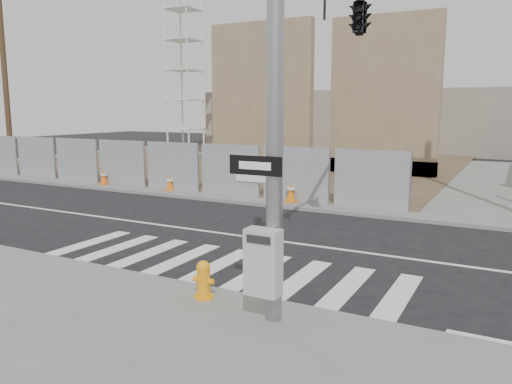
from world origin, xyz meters
The scene contains 13 objects.
ground centered at (0.00, 0.00, 0.00)m, with size 100.00×100.00×0.00m, color black.
sidewalk_far centered at (0.00, 14.00, 0.06)m, with size 50.00×20.00×0.12m, color slate.
signal_pole centered at (2.49, -2.05, 4.78)m, with size 0.96×5.87×7.00m.
chain_link_fence centered at (-10.00, 5.00, 1.12)m, with size 24.60×0.04×2.00m, color gray.
concrete_wall_left centered at (-7.00, 13.08, 3.38)m, with size 6.00×1.30×8.00m.
concrete_wall_right centered at (-0.50, 14.08, 3.38)m, with size 5.50×1.30×8.00m.
crane_tower centered at (-15.00, 17.00, 9.02)m, with size 2.60×2.60×18.15m.
utility_pole_left centered at (-18.00, 5.50, 5.20)m, with size 1.60×0.28×10.00m.
fire_hydrant centered at (0.98, -4.55, 0.46)m, with size 0.42×0.37×0.69m.
traffic_cone_a centered at (-17.77, 5.38, 0.43)m, with size 0.41×0.41×0.64m.
traffic_cone_b centered at (-10.70, 4.77, 0.46)m, with size 0.44×0.44×0.70m.
traffic_cone_c centered at (-7.08, 4.89, 0.43)m, with size 0.43×0.43×0.64m.
traffic_cone_d centered at (-1.48, 4.79, 0.49)m, with size 0.41×0.41×0.77m.
Camera 1 is at (5.83, -11.66, 3.47)m, focal length 35.00 mm.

